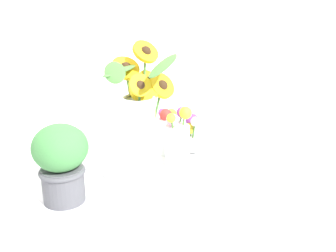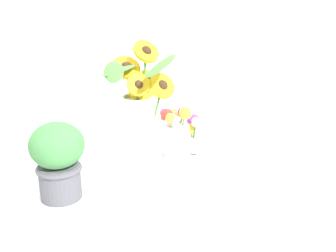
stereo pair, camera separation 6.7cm
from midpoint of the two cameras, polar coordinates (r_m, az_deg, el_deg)
The scene contains 7 objects.
ground_plane at distance 1.21m, azimuth 3.61°, elevation -6.04°, with size 6.00×6.00×0.00m, color silver.
serving_tray at distance 1.22m, azimuth 1.59°, elevation -5.48°, with size 0.41×0.41×0.02m.
mason_jar_sunflowers at distance 1.13m, azimuth -2.50°, elevation 1.69°, with size 0.24×0.25×0.37m.
vase_small_center at distance 1.17m, azimuth 3.04°, elevation -2.19°, with size 0.09×0.07×0.18m.
vase_bulb_right at distance 1.26m, azimuth 5.43°, elevation -1.53°, with size 0.07×0.08×0.13m.
vase_small_back at distance 1.25m, azimuth 2.04°, elevation -0.64°, with size 0.07×0.11×0.16m.
potted_plant at distance 1.03m, azimuth -13.88°, elevation -4.46°, with size 0.14×0.14×0.21m.
Camera 2 is at (-0.55, -0.95, 0.52)m, focal length 42.00 mm.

